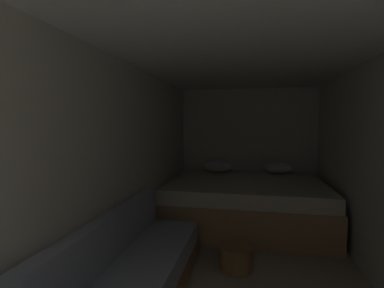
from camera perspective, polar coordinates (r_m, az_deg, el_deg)
The scene contains 5 objects.
wall_back at distance 5.08m, azimuth 10.88°, elevation -0.83°, with size 2.37×0.05×2.03m, color silver.
wall_left at distance 2.75m, azimuth -15.03°, elevation -4.98°, with size 0.05×5.24×2.03m, color silver.
ceiling_slab at distance 2.50m, azimuth 10.30°, elevation 18.29°, with size 2.37×5.24×0.05m, color white.
bed at distance 4.29m, azimuth 10.57°, elevation -11.12°, with size 2.15×1.73×0.83m.
wicker_basket at distance 3.12m, azimuth 8.69°, elevation -21.20°, with size 0.32×0.32×0.23m.
Camera 1 is at (0.07, -0.31, 1.44)m, focal length 27.11 mm.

